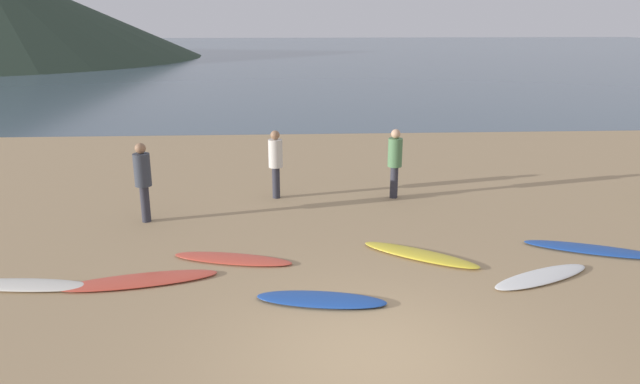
{
  "coord_description": "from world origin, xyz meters",
  "views": [
    {
      "loc": [
        -1.1,
        -6.76,
        4.41
      ],
      "look_at": [
        -0.39,
        5.82,
        0.6
      ],
      "focal_mm": 32.99,
      "sensor_mm": 36.0,
      "label": 1
    }
  ],
  "objects_px": {
    "surfboard_2": "(233,259)",
    "person_2": "(143,176)",
    "surfboard_5": "(542,277)",
    "surfboard_1": "(139,280)",
    "surfboard_3": "(321,300)",
    "surfboard_6": "(592,249)",
    "person_3": "(276,159)",
    "surfboard_4": "(420,255)",
    "person_0": "(395,158)",
    "surfboard_0": "(25,285)"
  },
  "relations": [
    {
      "from": "surfboard_2",
      "to": "person_2",
      "type": "xyz_separation_m",
      "value": [
        -2.1,
        2.3,
        1.01
      ]
    },
    {
      "from": "surfboard_5",
      "to": "surfboard_1",
      "type": "bearing_deg",
      "value": 153.78
    },
    {
      "from": "surfboard_2",
      "to": "surfboard_4",
      "type": "distance_m",
      "value": 3.54
    },
    {
      "from": "surfboard_0",
      "to": "surfboard_2",
      "type": "xyz_separation_m",
      "value": [
        3.4,
        0.93,
        -0.01
      ]
    },
    {
      "from": "surfboard_3",
      "to": "surfboard_6",
      "type": "height_order",
      "value": "surfboard_3"
    },
    {
      "from": "person_3",
      "to": "surfboard_3",
      "type": "bearing_deg",
      "value": 101.85
    },
    {
      "from": "surfboard_2",
      "to": "surfboard_5",
      "type": "height_order",
      "value": "surfboard_5"
    },
    {
      "from": "surfboard_2",
      "to": "person_0",
      "type": "relative_size",
      "value": 1.31
    },
    {
      "from": "surfboard_5",
      "to": "surfboard_4",
      "type": "bearing_deg",
      "value": 126.45
    },
    {
      "from": "surfboard_5",
      "to": "person_3",
      "type": "distance_m",
      "value": 6.92
    },
    {
      "from": "surfboard_3",
      "to": "surfboard_2",
      "type": "bearing_deg",
      "value": 141.77
    },
    {
      "from": "surfboard_5",
      "to": "surfboard_2",
      "type": "bearing_deg",
      "value": 144.41
    },
    {
      "from": "person_0",
      "to": "person_2",
      "type": "relative_size",
      "value": 0.98
    },
    {
      "from": "person_0",
      "to": "person_3",
      "type": "bearing_deg",
      "value": 144.28
    },
    {
      "from": "surfboard_4",
      "to": "person_2",
      "type": "bearing_deg",
      "value": -167.53
    },
    {
      "from": "surfboard_2",
      "to": "surfboard_6",
      "type": "xyz_separation_m",
      "value": [
        6.94,
        0.05,
        0.01
      ]
    },
    {
      "from": "surfboard_6",
      "to": "surfboard_1",
      "type": "bearing_deg",
      "value": -151.35
    },
    {
      "from": "surfboard_5",
      "to": "person_3",
      "type": "xyz_separation_m",
      "value": [
        -4.68,
        5.01,
        0.97
      ]
    },
    {
      "from": "person_0",
      "to": "surfboard_1",
      "type": "bearing_deg",
      "value": -171.35
    },
    {
      "from": "surfboard_6",
      "to": "person_3",
      "type": "bearing_deg",
      "value": 170.6
    },
    {
      "from": "surfboard_3",
      "to": "surfboard_6",
      "type": "distance_m",
      "value": 5.68
    },
    {
      "from": "surfboard_1",
      "to": "surfboard_4",
      "type": "height_order",
      "value": "surfboard_4"
    },
    {
      "from": "surfboard_0",
      "to": "person_3",
      "type": "bearing_deg",
      "value": 55.16
    },
    {
      "from": "surfboard_0",
      "to": "surfboard_4",
      "type": "distance_m",
      "value": 7.0
    },
    {
      "from": "surfboard_3",
      "to": "surfboard_5",
      "type": "xyz_separation_m",
      "value": [
        3.88,
        0.66,
        -0.01
      ]
    },
    {
      "from": "surfboard_4",
      "to": "surfboard_1",
      "type": "bearing_deg",
      "value": -135.83
    },
    {
      "from": "surfboard_3",
      "to": "surfboard_4",
      "type": "height_order",
      "value": "surfboard_3"
    },
    {
      "from": "surfboard_0",
      "to": "surfboard_2",
      "type": "height_order",
      "value": "surfboard_0"
    },
    {
      "from": "surfboard_6",
      "to": "person_3",
      "type": "xyz_separation_m",
      "value": [
        -6.18,
        3.86,
        0.97
      ]
    },
    {
      "from": "surfboard_1",
      "to": "surfboard_5",
      "type": "relative_size",
      "value": 1.26
    },
    {
      "from": "surfboard_1",
      "to": "person_2",
      "type": "distance_m",
      "value": 3.36
    },
    {
      "from": "surfboard_0",
      "to": "person_0",
      "type": "xyz_separation_m",
      "value": [
        7.1,
        4.69,
        0.99
      ]
    },
    {
      "from": "surfboard_4",
      "to": "surfboard_5",
      "type": "bearing_deg",
      "value": 5.55
    },
    {
      "from": "surfboard_2",
      "to": "person_3",
      "type": "relative_size",
      "value": 1.34
    },
    {
      "from": "surfboard_4",
      "to": "surfboard_6",
      "type": "relative_size",
      "value": 0.92
    },
    {
      "from": "surfboard_1",
      "to": "person_0",
      "type": "bearing_deg",
      "value": 29.9
    },
    {
      "from": "surfboard_5",
      "to": "person_0",
      "type": "bearing_deg",
      "value": 85.51
    },
    {
      "from": "surfboard_6",
      "to": "person_2",
      "type": "distance_m",
      "value": 9.37
    },
    {
      "from": "person_0",
      "to": "surfboard_6",
      "type": "bearing_deg",
      "value": -81.64
    },
    {
      "from": "surfboard_3",
      "to": "person_0",
      "type": "distance_m",
      "value": 6.0
    },
    {
      "from": "surfboard_2",
      "to": "surfboard_1",
      "type": "bearing_deg",
      "value": -136.58
    },
    {
      "from": "surfboard_6",
      "to": "person_0",
      "type": "xyz_separation_m",
      "value": [
        -3.24,
        3.71,
        0.98
      ]
    },
    {
      "from": "person_2",
      "to": "person_3",
      "type": "xyz_separation_m",
      "value": [
        2.86,
        1.61,
        -0.04
      ]
    },
    {
      "from": "surfboard_3",
      "to": "surfboard_6",
      "type": "bearing_deg",
      "value": 28.7
    },
    {
      "from": "surfboard_0",
      "to": "person_2",
      "type": "relative_size",
      "value": 1.34
    },
    {
      "from": "surfboard_2",
      "to": "person_2",
      "type": "bearing_deg",
      "value": 146.57
    },
    {
      "from": "surfboard_6",
      "to": "person_2",
      "type": "relative_size",
      "value": 1.42
    },
    {
      "from": "surfboard_4",
      "to": "surfboard_6",
      "type": "bearing_deg",
      "value": 36.16
    },
    {
      "from": "surfboard_5",
      "to": "person_3",
      "type": "bearing_deg",
      "value": 108.88
    },
    {
      "from": "surfboard_5",
      "to": "person_3",
      "type": "relative_size",
      "value": 1.23
    }
  ]
}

